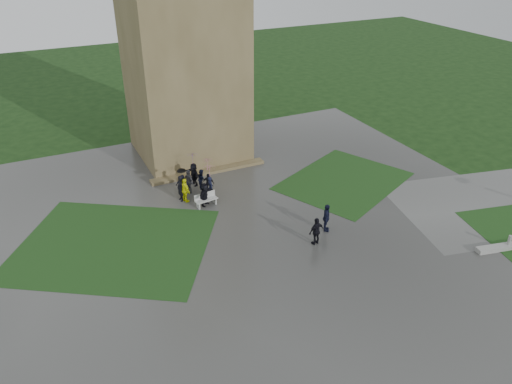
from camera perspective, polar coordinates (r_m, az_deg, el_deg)
name	(u,v)px	position (r m, az deg, el deg)	size (l,w,h in m)	color
ground	(272,245)	(29.77, 1.86, -6.02)	(120.00, 120.00, 0.00)	black
plaza	(258,228)	(31.26, 0.18, -4.12)	(34.00, 34.00, 0.02)	#353533
lawn_inset_left	(114,245)	(30.88, -15.93, -5.80)	(11.00, 9.00, 0.01)	#153412
lawn_inset_right	(344,181)	(37.33, 10.01, 1.25)	(9.00, 7.00, 0.01)	#153412
tower	(182,41)	(39.22, -8.40, 16.69)	(8.00, 8.00, 18.00)	brown
tower_plinth	(209,171)	(38.14, -5.42, 2.37)	(9.00, 0.80, 0.22)	brown
bench	(206,199)	(33.58, -5.75, -0.84)	(1.60, 0.68, 0.90)	#AEAEA9
visitor_cluster	(196,180)	(34.68, -6.93, 1.39)	(2.90, 4.62, 2.61)	black
pedestrian_mid	(326,218)	(30.82, 8.04, -2.94)	(1.07, 0.61, 1.83)	black
pedestrian_near	(316,231)	(29.53, 6.93, -4.46)	(1.03, 0.59, 1.76)	black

